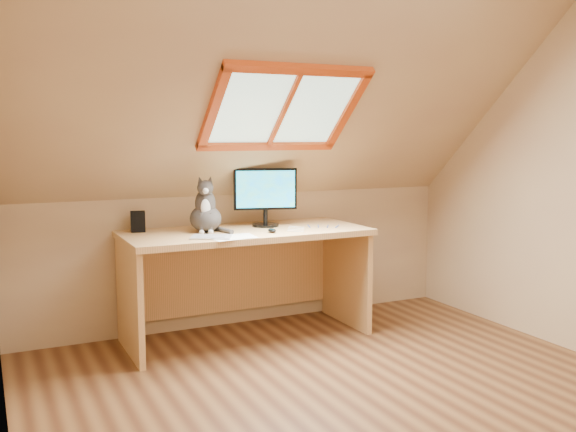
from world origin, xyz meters
TOP-DOWN VIEW (x-y plane):
  - ground at (0.00, 0.00)m, footprint 3.50×3.50m
  - room_shell at (0.00, -0.09)m, footprint 3.52×3.52m
  - desk at (-0.13, 1.45)m, footprint 1.72×0.75m
  - monitor at (0.06, 1.48)m, footprint 0.45×0.20m
  - cat at (-0.42, 1.41)m, footprint 0.28×0.31m
  - desk_speaker at (-0.84, 1.63)m, footprint 0.12×0.12m
  - graphics_tablet at (-0.47, 1.16)m, footprint 0.31×0.28m
  - mouse at (-0.02, 1.19)m, footprint 0.06×0.10m
  - papers at (-0.29, 1.12)m, footprint 0.33×0.27m
  - cables at (0.34, 1.26)m, footprint 0.51×0.26m

SIDE VIEW (x-z plane):
  - ground at x=0.00m, z-range 0.00..0.00m
  - desk at x=-0.13m, z-range 0.16..0.94m
  - papers at x=-0.29m, z-range 0.78..0.79m
  - cables at x=0.34m, z-range 0.78..0.79m
  - graphics_tablet at x=-0.47m, z-range 0.78..0.79m
  - mouse at x=-0.02m, z-range 0.78..0.81m
  - desk_speaker at x=-0.84m, z-range 0.78..0.92m
  - cat at x=-0.42m, z-range 0.73..1.12m
  - monitor at x=0.06m, z-range 0.82..1.24m
  - room_shell at x=0.00m, z-range 0.23..2.64m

